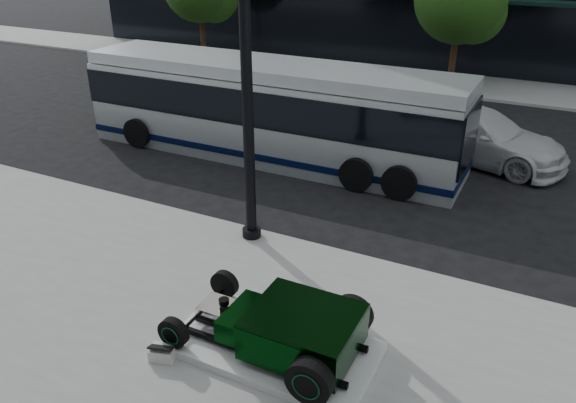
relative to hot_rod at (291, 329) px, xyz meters
The scene contains 9 objects.
ground 6.13m from the hot_rod, 113.35° to the left, with size 120.00×120.00×0.00m, color black.
sidewalk_far 19.75m from the hot_rod, 97.02° to the left, with size 70.00×4.00×0.12m, color gray.
street_trees 18.96m from the hot_rod, 93.89° to the left, with size 29.80×3.80×5.70m.
display_plinth 0.60m from the hot_rod, behind, with size 3.40×1.80×0.15m, color silver.
hot_rod is the anchor object (origin of this frame).
info_plaque 2.18m from the hot_rod, 152.49° to the right, with size 0.47×0.40×0.31m.
lamppost 5.15m from the hot_rod, 129.08° to the left, with size 0.43×0.43×7.83m.
transit_bus 9.53m from the hot_rod, 120.45° to the left, with size 12.12×2.88×2.92m.
white_sedan 10.79m from the hot_rod, 84.44° to the left, with size 2.21×5.44×1.58m, color silver.
Camera 1 is at (5.61, -12.07, 6.56)m, focal length 35.00 mm.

